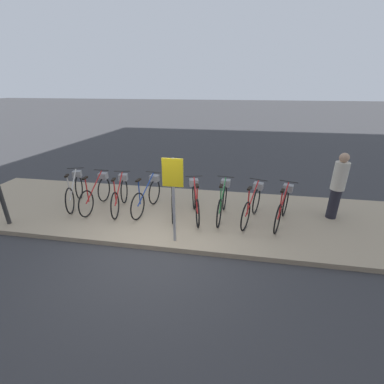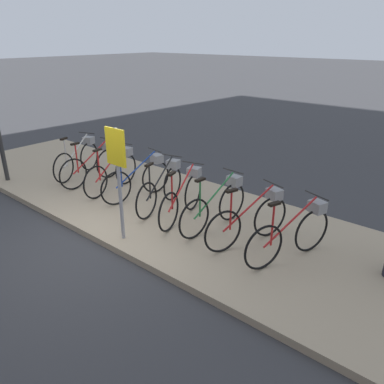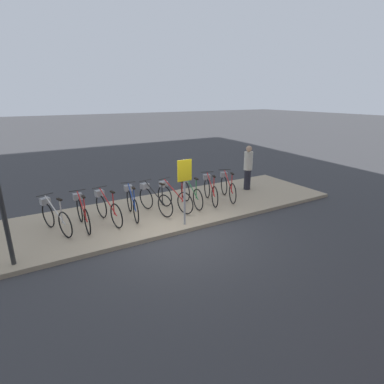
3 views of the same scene
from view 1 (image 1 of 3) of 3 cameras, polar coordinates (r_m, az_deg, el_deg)
ground_plane at (r=5.89m, az=-8.34°, el=-12.76°), size 120.00×120.00×0.00m
sidewalk at (r=7.25m, az=-4.35°, el=-4.69°), size 13.05×3.41×0.12m
parked_bicycle_0 at (r=8.20m, az=-24.57°, el=0.52°), size 0.67×1.65×1.06m
parked_bicycle_1 at (r=7.78m, az=-20.40°, el=0.02°), size 0.46×1.73×1.06m
parked_bicycle_2 at (r=7.46m, az=-15.64°, el=-0.32°), size 0.48×1.71×1.06m
parked_bicycle_3 at (r=7.23m, az=-9.78°, el=-0.53°), size 0.46×1.71×1.06m
parked_bicycle_4 at (r=6.99m, az=-4.37°, el=-1.08°), size 0.56×1.69×1.06m
parked_bicycle_5 at (r=6.79m, az=0.73°, el=-1.74°), size 0.58×1.68×1.06m
parked_bicycle_6 at (r=6.82m, az=6.85°, el=-1.83°), size 0.46×1.72×1.06m
parked_bicycle_7 at (r=6.77m, az=13.30°, el=-2.50°), size 0.66×1.65×1.06m
parked_bicycle_8 at (r=6.85m, az=19.56°, el=-2.93°), size 0.68×1.64×1.06m
pedestrian at (r=7.49m, az=29.69°, el=1.38°), size 0.34×0.34×1.75m
sign_post at (r=5.34m, az=-4.22°, el=1.17°), size 0.44×0.07×1.93m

